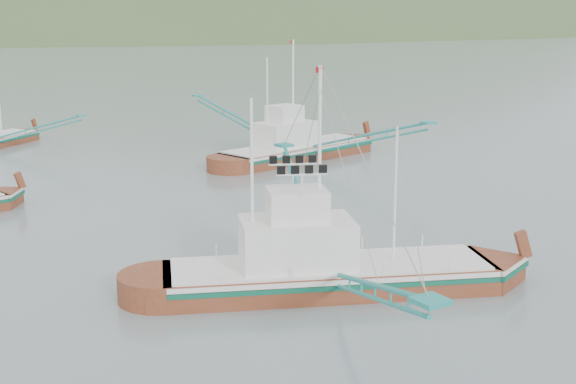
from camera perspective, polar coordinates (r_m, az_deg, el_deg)
ground at (r=42.49m, az=4.39°, el=-5.72°), size 1200.00×1200.00×0.00m
main_boat at (r=39.03m, az=2.79°, el=-3.64°), size 16.53×27.87×11.85m
bg_boat_right at (r=73.96m, az=0.56°, el=3.92°), size 16.62×28.77×11.79m
headland_right at (r=532.55m, az=-2.93°, el=11.30°), size 684.00×432.00×306.00m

